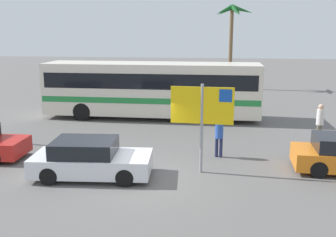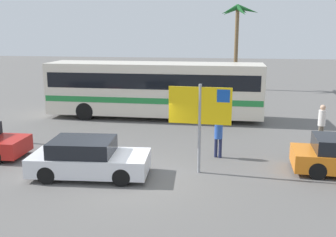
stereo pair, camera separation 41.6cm
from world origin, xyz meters
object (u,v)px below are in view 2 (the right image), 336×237
car_white (88,158)px  pedestrian_near_sign (322,121)px  ferry_sign (201,109)px  pedestrian_crossing_lot (218,134)px  bus_front_coach (154,87)px

car_white → pedestrian_near_sign: (8.87, 5.23, 0.44)m
pedestrian_near_sign → ferry_sign: bearing=-96.9°
pedestrian_crossing_lot → bus_front_coach: bearing=46.8°
car_white → pedestrian_near_sign: size_ratio=2.31×
car_white → pedestrian_near_sign: bearing=26.1°
ferry_sign → pedestrian_near_sign: (5.03, 4.32, -1.25)m
bus_front_coach → car_white: bus_front_coach is taller
bus_front_coach → ferry_sign: ferry_sign is taller
car_white → pedestrian_crossing_lot: bearing=27.5°
car_white → pedestrian_crossing_lot: (4.42, 2.75, 0.32)m
pedestrian_crossing_lot → pedestrian_near_sign: 5.09m
bus_front_coach → ferry_sign: 9.28m
car_white → pedestrian_near_sign: 10.30m
car_white → bus_front_coach: bearing=82.4°
ferry_sign → pedestrian_crossing_lot: (0.58, 1.84, -1.37)m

